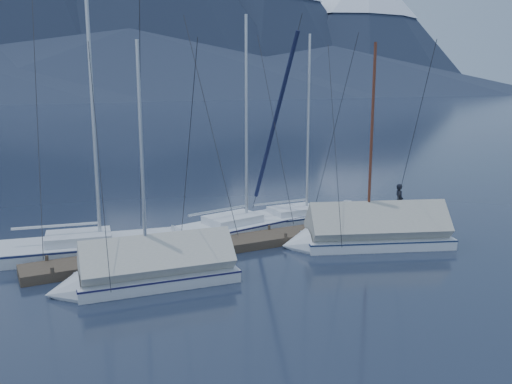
% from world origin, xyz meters
% --- Properties ---
extents(ground, '(1000.00, 1000.00, 0.00)m').
position_xyz_m(ground, '(0.00, 0.00, 0.00)').
color(ground, black).
rests_on(ground, ground).
extents(dock, '(18.00, 1.50, 0.54)m').
position_xyz_m(dock, '(0.00, 2.00, 0.11)').
color(dock, '#382D23').
rests_on(dock, ground).
extents(mooring_posts, '(15.12, 1.52, 0.35)m').
position_xyz_m(mooring_posts, '(-0.50, 2.00, 0.35)').
color(mooring_posts, '#382D23').
rests_on(mooring_posts, ground).
extents(sailboat_open_left, '(8.34, 3.87, 10.66)m').
position_xyz_m(sailboat_open_left, '(-5.33, 3.74, 0.19)').
color(sailboat_open_left, silver).
rests_on(sailboat_open_left, ground).
extents(sailboat_open_mid, '(8.03, 3.77, 10.26)m').
position_xyz_m(sailboat_open_mid, '(1.15, 4.18, 0.18)').
color(sailboat_open_mid, silver).
rests_on(sailboat_open_mid, ground).
extents(sailboat_open_right, '(7.27, 3.11, 9.56)m').
position_xyz_m(sailboat_open_right, '(4.43, 4.25, 0.17)').
color(sailboat_open_right, silver).
rests_on(sailboat_open_right, ground).
extents(sailboat_covered_near, '(7.16, 4.39, 8.93)m').
position_xyz_m(sailboat_covered_near, '(3.80, -0.21, 0.45)').
color(sailboat_covered_near, silver).
rests_on(sailboat_covered_near, ground).
extents(sailboat_covered_far, '(6.27, 2.66, 8.58)m').
position_xyz_m(sailboat_covered_far, '(-5.41, -0.37, 0.42)').
color(sailboat_covered_far, silver).
rests_on(sailboat_covered_far, ground).
extents(person, '(0.53, 0.66, 1.57)m').
position_xyz_m(person, '(7.50, 1.86, 1.12)').
color(person, black).
rests_on(person, dock).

